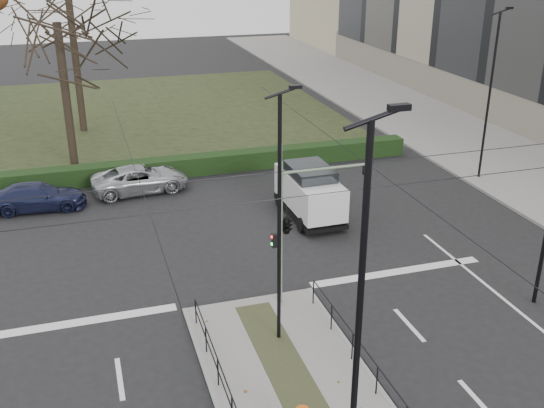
{
  "coord_description": "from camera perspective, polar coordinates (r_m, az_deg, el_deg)",
  "views": [
    {
      "loc": [
        -4.93,
        -13.72,
        11.83
      ],
      "look_at": [
        1.54,
        7.16,
        2.67
      ],
      "focal_mm": 42.0,
      "sensor_mm": 36.0,
      "label": 1
    }
  ],
  "objects": [
    {
      "name": "white_van",
      "position": [
        28.84,
        3.4,
        1.2
      ],
      "size": [
        2.16,
        4.6,
        2.44
      ],
      "color": "silver",
      "rests_on": "ground"
    },
    {
      "name": "catenary",
      "position": [
        18.17,
        0.54,
        -4.84
      ],
      "size": [
        20.0,
        34.0,
        6.0
      ],
      "color": "black",
      "rests_on": "ground"
    },
    {
      "name": "sidewalk_east",
      "position": [
        44.04,
        15.01,
        6.46
      ],
      "size": [
        8.0,
        90.0,
        0.14
      ],
      "primitive_type": "cube",
      "color": "slate",
      "rests_on": "ground"
    },
    {
      "name": "parked_car_fourth",
      "position": [
        32.61,
        -11.73,
        2.21
      ],
      "size": [
        4.96,
        2.66,
        1.33
      ],
      "primitive_type": "imported",
      "rotation": [
        0.0,
        0.0,
        1.67
      ],
      "color": "#A3A6AB",
      "rests_on": "ground"
    },
    {
      "name": "streetlamp_sidewalk",
      "position": [
        34.35,
        18.94,
        9.25
      ],
      "size": [
        0.72,
        0.15,
        8.64
      ],
      "color": "black",
      "rests_on": "sidewalk_east"
    },
    {
      "name": "streetlamp_median_near",
      "position": [
        12.6,
        7.8,
        -11.54
      ],
      "size": [
        0.76,
        0.16,
        9.13
      ],
      "color": "black",
      "rests_on": "median_island"
    },
    {
      "name": "streetlamp_median_far",
      "position": [
        18.59,
        0.71,
        -1.44
      ],
      "size": [
        0.67,
        0.14,
        8.02
      ],
      "color": "black",
      "rests_on": "median_island"
    },
    {
      "name": "hedge",
      "position": [
        34.26,
        -18.01,
        2.26
      ],
      "size": [
        38.0,
        1.0,
        1.0
      ],
      "primitive_type": "cube",
      "color": "black",
      "rests_on": "ground"
    },
    {
      "name": "bare_tree_center",
      "position": [
        42.61,
        -17.72,
        16.68
      ],
      "size": [
        8.93,
        8.93,
        11.45
      ],
      "color": "black",
      "rests_on": "park"
    },
    {
      "name": "parked_car_third",
      "position": [
        31.76,
        -20.29,
        0.61
      ],
      "size": [
        4.49,
        2.08,
        1.27
      ],
      "primitive_type": "imported",
      "rotation": [
        0.0,
        0.0,
        1.5
      ],
      "color": "#1C2141",
      "rests_on": "ground"
    },
    {
      "name": "park",
      "position": [
        47.22,
        -18.09,
        7.16
      ],
      "size": [
        38.0,
        26.0,
        0.1
      ],
      "primitive_type": "cube",
      "color": "black",
      "rests_on": "ground"
    },
    {
      "name": "bare_tree_near",
      "position": [
        35.38,
        -18.62,
        14.26
      ],
      "size": [
        6.26,
        6.26,
        10.35
      ],
      "color": "black",
      "rests_on": "park"
    },
    {
      "name": "traffic_light",
      "position": [
        21.13,
        1.52,
        -1.61
      ],
      "size": [
        3.49,
        2.0,
        5.13
      ],
      "color": "slate",
      "rests_on": "median_island"
    },
    {
      "name": "ground",
      "position": [
        18.77,
        2.06,
        -16.35
      ],
      "size": [
        140.0,
        140.0,
        0.0
      ],
      "primitive_type": "plane",
      "color": "black",
      "rests_on": "ground"
    }
  ]
}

